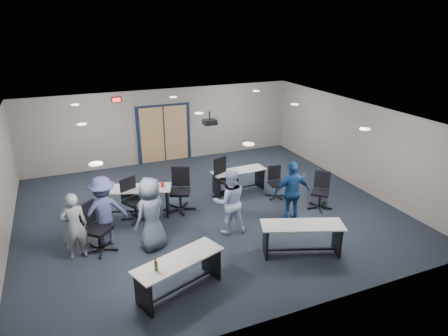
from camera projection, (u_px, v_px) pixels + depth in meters
name	position (u px, v px, depth m)	size (l,w,h in m)	color
floor	(207.00, 210.00, 11.22)	(10.00, 10.00, 0.00)	#1C232D
back_wall	(163.00, 126.00, 14.62)	(10.00, 0.04, 2.70)	gray
front_wall	(298.00, 249.00, 6.87)	(10.00, 0.04, 2.70)	gray
right_wall	(355.00, 144.00, 12.56)	(0.04, 9.00, 2.70)	gray
ceiling	(206.00, 116.00, 10.26)	(10.00, 9.00, 0.04)	silver
double_door	(164.00, 134.00, 14.69)	(2.00, 0.07, 2.20)	black
exit_sign	(116.00, 100.00, 13.60)	(0.32, 0.07, 0.18)	black
ceiling_projector	(210.00, 122.00, 10.90)	(0.35, 0.32, 0.37)	black
ceiling_can_lights	(202.00, 115.00, 10.49)	(6.24, 5.74, 0.02)	white
table_front_left	(179.00, 270.00, 7.72)	(1.93, 1.19, 1.02)	beige
table_front_right	(302.00, 234.00, 9.00)	(1.94, 1.23, 0.75)	beige
table_back_left	(135.00, 196.00, 10.80)	(2.06, 1.22, 0.92)	beige
table_back_right	(239.00, 177.00, 12.32)	(1.72, 0.64, 0.69)	beige
chair_back_a	(135.00, 200.00, 10.52)	(0.72, 0.72, 1.15)	black
chair_back_b	(180.00, 190.00, 11.04)	(0.75, 0.75, 1.20)	black
chair_back_c	(226.00, 178.00, 11.86)	(0.75, 0.75, 1.19)	black
chair_back_d	(277.00, 183.00, 11.87)	(0.60, 0.60, 0.95)	black
chair_loose_left	(98.00, 228.00, 9.09)	(0.75, 0.75, 1.19)	black
chair_loose_right	(321.00, 191.00, 11.17)	(0.66, 0.66, 1.05)	black
person_gray	(74.00, 226.00, 8.74)	(0.58, 0.38, 1.59)	gray
person_plaid	(151.00, 214.00, 9.12)	(0.86, 0.56, 1.76)	slate
person_lightblue	(230.00, 201.00, 9.81)	(0.82, 0.64, 1.69)	#C0D0FF
person_navy	(292.00, 192.00, 10.34)	(0.98, 0.41, 1.67)	navy
person_back	(104.00, 211.00, 9.31)	(1.11, 0.64, 1.71)	#464B7E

